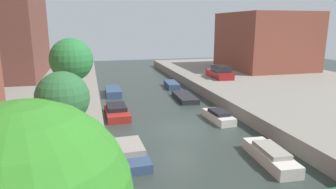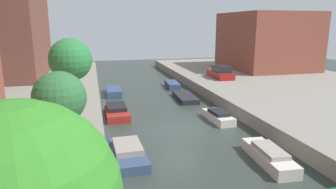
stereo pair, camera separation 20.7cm
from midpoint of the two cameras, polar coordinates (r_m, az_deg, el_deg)
ground_plane at (r=20.64m, az=1.85°, el=-6.75°), size 84.00×84.00×0.00m
low_block_right at (r=44.43m, az=17.67°, el=9.67°), size 10.00×11.73×7.58m
street_tree_1 at (r=11.21m, az=-19.78°, el=-1.13°), size 1.87×1.87×4.45m
street_tree_2 at (r=17.80m, az=-18.13°, el=6.10°), size 2.40×2.40×5.29m
parked_car at (r=35.26m, az=9.62°, el=4.12°), size 1.94×4.45×1.44m
moored_boat_left_2 at (r=16.55m, az=-7.69°, el=-10.81°), size 1.77×4.12×0.80m
moored_boat_left_3 at (r=23.92m, az=-9.92°, el=-3.21°), size 1.76×4.07×0.86m
moored_boat_left_4 at (r=31.27m, az=-10.54°, el=0.57°), size 1.53×3.84×0.66m
moored_boat_right_2 at (r=16.79m, az=18.45°, el=-10.92°), size 1.52×4.15×0.84m
moored_boat_right_3 at (r=22.75m, az=9.29°, el=-4.08°), size 1.39×3.37×0.81m
moored_boat_right_4 at (r=28.78m, az=3.02°, el=-0.52°), size 1.83×4.36×0.46m
moored_boat_right_5 at (r=34.23m, az=0.52°, el=1.85°), size 1.49×3.44×0.63m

